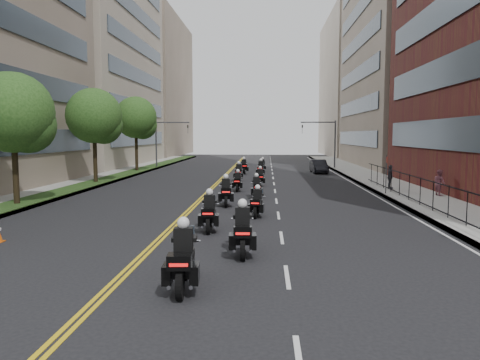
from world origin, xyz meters
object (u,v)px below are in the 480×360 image
Objects in this scene: motorcycle_2 at (209,214)px; pedestrian_c at (390,177)px; pedestrian_b at (440,183)px; motorcycle_5 at (257,188)px; motorcycle_6 at (238,182)px; motorcycle_8 at (239,173)px; motorcycle_0 at (183,261)px; motorcycle_1 at (242,233)px; motorcycle_9 at (261,170)px; parked_sedan at (319,166)px; motorcycle_11 at (263,166)px; motorcycle_7 at (260,178)px; motorcycle_4 at (226,193)px; motorcycle_3 at (257,204)px; motorcycle_10 at (244,167)px.

motorcycle_2 is 18.21m from pedestrian_c.
pedestrian_c reaches higher than pedestrian_b.
motorcycle_6 is (-1.41, 3.61, -0.01)m from motorcycle_5.
pedestrian_c reaches higher than motorcycle_8.
motorcycle_0 reaches higher than pedestrian_b.
motorcycle_1 is 1.49× the size of pedestrian_c.
motorcycle_9 is 7.83m from parked_sedan.
motorcycle_11 is at bearing 92.59° from motorcycle_9.
motorcycle_0 is 21.12m from motorcycle_6.
motorcycle_6 is 1.00× the size of motorcycle_11.
motorcycle_2 is 1.13× the size of motorcycle_7.
motorcycle_6 reaches higher than parked_sedan.
motorcycle_2 is at bearing -98.24° from motorcycle_7.
pedestrian_b is (12.93, -2.80, 0.36)m from motorcycle_6.
motorcycle_5 reaches higher than parked_sedan.
motorcycle_0 is 7.40m from motorcycle_2.
motorcycle_11 is at bearing 85.20° from motorcycle_5.
motorcycle_11 is 19.25m from pedestrian_c.
motorcycle_11 is at bearing 80.04° from motorcycle_4.
pedestrian_b is at bearing 36.17° from motorcycle_2.
motorcycle_8 is (-1.77, 10.48, 0.06)m from motorcycle_5.
motorcycle_3 is at bearing -80.61° from motorcycle_6.
motorcycle_3 is 1.29× the size of pedestrian_b.
motorcycle_8 is at bearing 116.54° from motorcycle_7.
motorcycle_9 is (1.58, 32.03, -0.05)m from motorcycle_0.
motorcycle_6 is 17.72m from motorcycle_11.
motorcycle_3 is at bearing 168.68° from pedestrian_c.
parked_sedan is 19.60m from pedestrian_b.
motorcycle_10 is 0.56× the size of parked_sedan.
pedestrian_c is at bearing 59.15° from motorcycle_1.
motorcycle_9 is (-0.04, 7.51, 0.08)m from motorcycle_7.
motorcycle_4 is at bearing -121.46° from motorcycle_5.
motorcycle_2 is 6.89m from motorcycle_4.
motorcycle_11 is (0.35, 35.17, -0.12)m from motorcycle_1.
pedestrian_c is at bearing 59.23° from motorcycle_0.
motorcycle_0 is at bearing -96.47° from motorcycle_10.
motorcycle_1 is 1.54× the size of pedestrian_b.
motorcycle_5 is at bearing 57.18° from motorcycle_4.
motorcycle_10 is at bearing 91.02° from motorcycle_5.
motorcycle_9 is (1.74, 17.74, -0.02)m from motorcycle_4.
motorcycle_4 is at bearing -90.33° from motorcycle_8.
motorcycle_1 reaches higher than motorcycle_2.
pedestrian_c is (10.86, 21.84, 0.25)m from motorcycle_0.
motorcycle_7 is 11.27m from motorcycle_10.
motorcycle_7 is at bearing 81.88° from motorcycle_0.
motorcycle_2 is 1.02× the size of motorcycle_8.
motorcycle_2 is 3.98m from motorcycle_3.
pedestrian_c reaches higher than parked_sedan.
motorcycle_3 is 13.57m from pedestrian_b.
motorcycle_1 is 1.06× the size of motorcycle_9.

